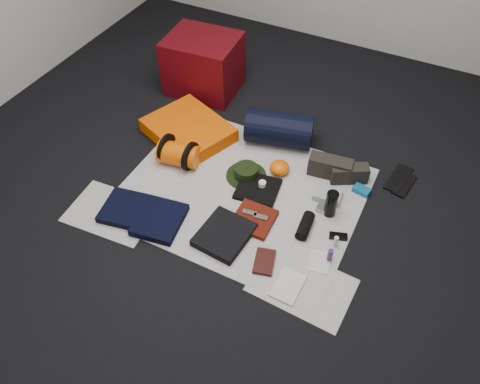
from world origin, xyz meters
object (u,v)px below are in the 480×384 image
at_px(navy_duffel, 279,129).
at_px(water_bottle, 331,204).
at_px(sleeping_pad, 188,130).
at_px(compact_camera, 324,210).
at_px(red_cabinet, 203,64).
at_px(stuff_sack, 179,154).
at_px(paperback_book, 264,262).

xyz_separation_m(navy_duffel, water_bottle, (0.59, -0.51, -0.03)).
distance_m(sleeping_pad, water_bottle, 1.27).
height_order(navy_duffel, compact_camera, navy_duffel).
bearing_deg(red_cabinet, water_bottle, -35.53).
distance_m(red_cabinet, navy_duffel, 0.94).
height_order(stuff_sack, paperback_book, stuff_sack).
xyz_separation_m(stuff_sack, water_bottle, (1.15, 0.03, 0.01)).
distance_m(sleeping_pad, paperback_book, 1.31).
bearing_deg(navy_duffel, stuff_sack, -149.63).
bearing_deg(water_bottle, compact_camera, 179.87).
xyz_separation_m(stuff_sack, paperback_book, (0.93, -0.52, -0.07)).
relative_size(red_cabinet, paperback_book, 3.12).
bearing_deg(water_bottle, red_cabinet, 148.91).
height_order(stuff_sack, navy_duffel, navy_duffel).
bearing_deg(stuff_sack, compact_camera, 1.67).
bearing_deg(water_bottle, sleeping_pad, 168.10).
distance_m(red_cabinet, sleeping_pad, 0.67).
bearing_deg(paperback_book, water_bottle, 52.98).
bearing_deg(stuff_sack, sleeping_pad, 107.96).
xyz_separation_m(sleeping_pad, navy_duffel, (0.65, 0.25, 0.07)).
relative_size(red_cabinet, stuff_sack, 1.96).
bearing_deg(compact_camera, red_cabinet, 152.03).
xyz_separation_m(red_cabinet, stuff_sack, (0.30, -0.91, -0.15)).
height_order(water_bottle, paperback_book, water_bottle).
height_order(sleeping_pad, paperback_book, sleeping_pad).
relative_size(red_cabinet, navy_duffel, 1.15).
xyz_separation_m(red_cabinet, paperback_book, (1.23, -1.43, -0.22)).
relative_size(sleeping_pad, navy_duffel, 1.23).
distance_m(water_bottle, compact_camera, 0.09).
height_order(stuff_sack, compact_camera, stuff_sack).
bearing_deg(red_cabinet, stuff_sack, -76.16).
xyz_separation_m(navy_duffel, compact_camera, (0.55, -0.51, -0.11)).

